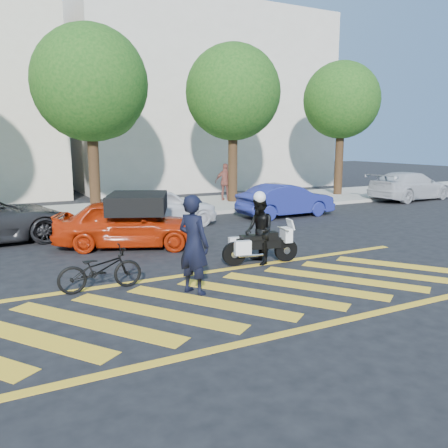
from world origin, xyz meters
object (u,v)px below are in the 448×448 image
officer_bike (194,245)px  parked_far_right (410,186)px  officer_moto (259,231)px  red_convertible (128,223)px  bicycle (100,269)px  police_motorcycle (259,245)px  parked_mid_right (159,207)px  parked_right (286,200)px

officer_bike → parked_far_right: bearing=-86.0°
officer_moto → red_convertible: 4.05m
bicycle → police_motorcycle: (4.02, 0.30, 0.02)m
officer_bike → red_convertible: (0.04, 4.65, -0.30)m
red_convertible → parked_mid_right: size_ratio=0.98×
bicycle → parked_right: parked_right is taller
police_motorcycle → officer_moto: (-0.01, -0.01, 0.37)m
officer_bike → officer_moto: officer_bike is taller
police_motorcycle → parked_right: bearing=60.6°
bicycle → officer_moto: size_ratio=1.02×
parked_right → parked_far_right: size_ratio=0.80×
parked_far_right → bicycle: bearing=106.8°
officer_bike → police_motorcycle: officer_bike is taller
officer_bike → red_convertible: size_ratio=0.49×
officer_moto → parked_far_right: (13.55, 7.20, -0.12)m
officer_bike → bicycle: (-1.63, 1.05, -0.55)m
bicycle → officer_bike: bearing=-122.2°
bicycle → parked_right: bearing=-54.8°
police_motorcycle → officer_moto: bearing=-146.3°
bicycle → parked_mid_right: parked_mid_right is taller
police_motorcycle → parked_right: 7.57m
officer_bike → bicycle: size_ratio=1.17×
officer_moto → red_convertible: (-2.34, 3.31, -0.14)m
parked_mid_right → police_motorcycle: bearing=178.3°
officer_bike → parked_right: size_ratio=0.50×
officer_bike → officer_moto: size_ratio=1.19×
parked_mid_right → parked_right: (5.37, -0.05, -0.06)m
police_motorcycle → parked_mid_right: size_ratio=0.47×
bicycle → parked_mid_right: bearing=-29.1°
bicycle → red_convertible: 3.97m
bicycle → officer_moto: bearing=-85.1°
parked_right → parked_far_right: 8.78m
police_motorcycle → parked_right: (4.87, 5.79, 0.18)m
officer_moto → parked_right: 7.58m
officer_bike → police_motorcycle: 2.80m
parked_right → bicycle: bearing=123.7°
red_convertible → parked_right: red_convertible is taller
police_motorcycle → red_convertible: size_ratio=0.48×
police_motorcycle → parked_far_right: 15.33m
parked_mid_right → officer_moto: bearing=178.1°
bicycle → parked_mid_right: (3.51, 6.14, 0.26)m
officer_moto → parked_far_right: bearing=128.6°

